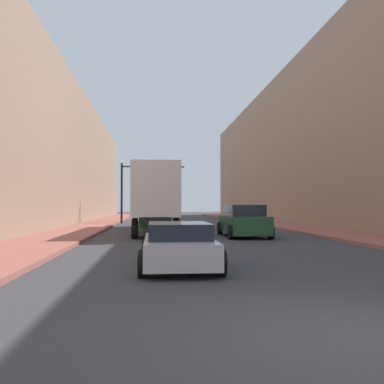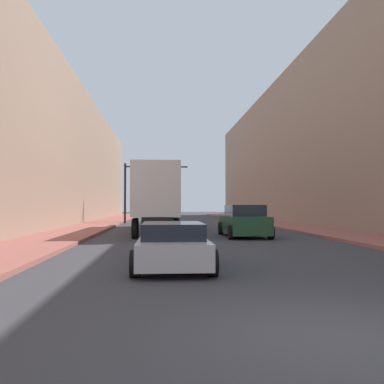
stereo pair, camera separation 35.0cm
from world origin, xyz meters
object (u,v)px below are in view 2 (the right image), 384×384
at_px(semi_truck, 157,197).
at_px(traffic_signal_gantry, 141,182).
at_px(suv_car, 244,222).
at_px(sedan_car, 172,245).

bearing_deg(semi_truck, traffic_signal_gantry, 97.32).
bearing_deg(semi_truck, suv_car, -46.98).
bearing_deg(sedan_car, semi_truck, 92.06).
height_order(semi_truck, traffic_signal_gantry, traffic_signal_gantry).
relative_size(semi_truck, traffic_signal_gantry, 2.40).
bearing_deg(traffic_signal_gantry, sedan_car, -85.60).
relative_size(sedan_car, suv_car, 0.88).
xyz_separation_m(sedan_car, traffic_signal_gantry, (-2.18, 28.40, 3.26)).
bearing_deg(suv_car, semi_truck, 133.02).
bearing_deg(traffic_signal_gantry, suv_car, -70.37).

